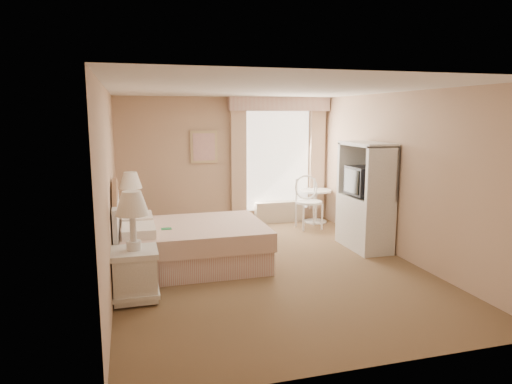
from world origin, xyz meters
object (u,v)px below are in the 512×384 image
object	(u,v)px
round_table	(315,201)
armoire	(365,205)
cafe_chair	(308,198)
nightstand_near	(135,261)
nightstand_far	(132,220)
bed	(185,243)

from	to	relation	value
round_table	armoire	size ratio (longest dim) A/B	0.39
cafe_chair	nightstand_near	bearing A→B (deg)	-141.12
round_table	cafe_chair	size ratio (longest dim) A/B	0.66
armoire	nightstand_near	bearing A→B (deg)	-161.66
nightstand_far	cafe_chair	xyz separation A→B (m)	(3.27, 0.48, 0.12)
nightstand_far	armoire	world-z (taller)	armoire
nightstand_near	cafe_chair	distance (m)	4.27
bed	armoire	world-z (taller)	armoire
bed	nightstand_far	size ratio (longest dim) A/B	1.70
nightstand_near	armoire	size ratio (longest dim) A/B	0.74
nightstand_far	armoire	size ratio (longest dim) A/B	0.71
bed	nightstand_near	distance (m)	1.31
round_table	nightstand_near	bearing A→B (deg)	-139.21
armoire	round_table	bearing A→B (deg)	91.88
nightstand_near	armoire	distance (m)	3.85
cafe_chair	round_table	bearing A→B (deg)	48.07
nightstand_far	round_table	bearing A→B (deg)	13.17
bed	armoire	xyz separation A→B (m)	(2.94, 0.13, 0.38)
bed	round_table	bearing A→B (deg)	35.04
nightstand_near	round_table	distance (m)	4.74
bed	cafe_chair	size ratio (longest dim) A/B	2.06
bed	armoire	bearing A→B (deg)	2.49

